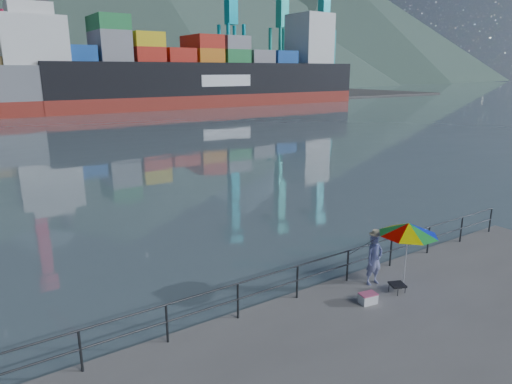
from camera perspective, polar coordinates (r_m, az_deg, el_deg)
far_dock at (r=102.16m, az=-24.72°, el=10.12°), size 200.00×40.00×0.40m
guardrail at (r=12.84m, az=1.61°, el=-12.19°), size 22.00×0.06×1.03m
port_cranes at (r=99.48m, az=-12.12°, el=20.28°), size 116.00×28.00×38.40m
container_stacks at (r=110.60m, az=-10.37°, el=13.09°), size 58.00×5.40×7.80m
fisherman at (r=14.50m, az=14.56°, el=-8.16°), size 0.61×0.43×1.60m
beach_umbrella at (r=13.99m, az=18.51°, el=-4.40°), size 2.26×2.26×2.10m
folding_stool at (r=14.42m, az=17.22°, el=-11.37°), size 0.55×0.55×0.28m
cooler_bag at (r=13.60m, az=13.82°, el=-12.83°), size 0.52×0.39×0.27m
fishing_rod at (r=15.33m, az=12.64°, el=-10.00°), size 0.68×1.74×1.31m
container_ship at (r=89.42m, az=-4.46°, el=14.64°), size 61.22×10.20×18.10m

